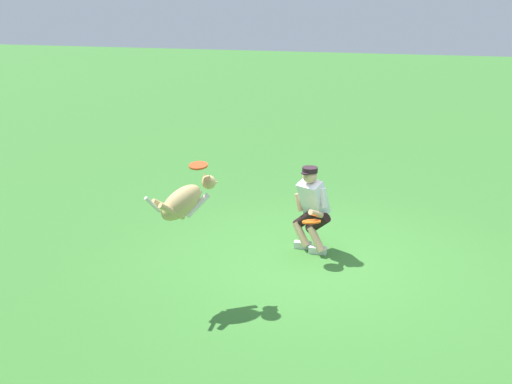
# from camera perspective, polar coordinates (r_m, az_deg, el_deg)

# --- Properties ---
(ground_plane) EXTENTS (60.00, 60.00, 0.00)m
(ground_plane) POSITION_cam_1_polar(r_m,az_deg,el_deg) (8.60, 5.48, -6.75)
(ground_plane) COLOR #37732E
(person) EXTENTS (0.63, 0.70, 1.29)m
(person) POSITION_cam_1_polar(r_m,az_deg,el_deg) (8.75, 5.25, -1.35)
(person) COLOR silver
(person) RESTS_ON ground_plane
(dog) EXTENTS (0.69, 0.79, 0.56)m
(dog) POSITION_cam_1_polar(r_m,az_deg,el_deg) (7.18, -6.76, -0.85)
(dog) COLOR tan
(frisbee_flying) EXTENTS (0.28, 0.28, 0.06)m
(frisbee_flying) POSITION_cam_1_polar(r_m,az_deg,el_deg) (7.15, -5.45, 2.50)
(frisbee_flying) COLOR #DE451D
(frisbee_held) EXTENTS (0.32, 0.32, 0.08)m
(frisbee_held) POSITION_cam_1_polar(r_m,az_deg,el_deg) (8.42, 5.24, -2.80)
(frisbee_held) COLOR #F45714
(frisbee_held) RESTS_ON person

